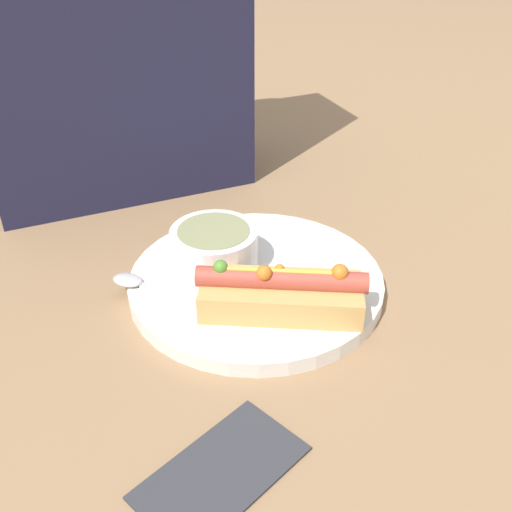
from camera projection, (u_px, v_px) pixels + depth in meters
ground_plane at (256, 288)px, 0.69m from camera, size 4.00×4.00×0.00m
dinner_plate at (256, 282)px, 0.69m from camera, size 0.29×0.29×0.02m
hot_dog at (281, 292)px, 0.62m from camera, size 0.18×0.14×0.06m
soup_bowl at (214, 247)px, 0.68m from camera, size 0.10×0.10×0.05m
spoon at (153, 288)px, 0.66m from camera, size 0.13×0.14×0.01m
napkin at (221, 471)px, 0.48m from camera, size 0.16×0.12×0.01m
salt_shaker at (214, 150)px, 0.93m from camera, size 0.03×0.03×0.08m
seated_diner at (101, 1)px, 0.78m from camera, size 0.36×0.16×0.60m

